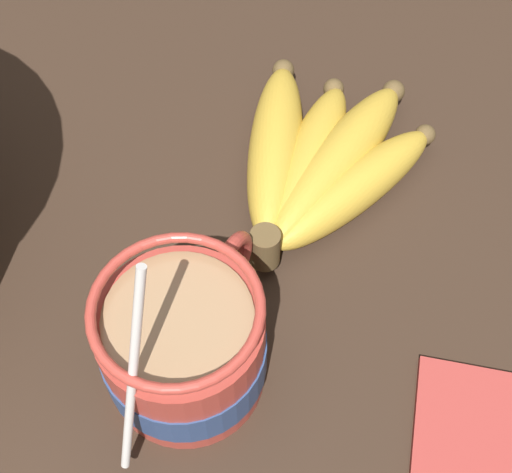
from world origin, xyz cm
name	(u,v)px	position (x,y,z in cm)	size (l,w,h in cm)	color
table	(241,301)	(0.00, 0.00, 1.91)	(91.35, 91.35, 3.83)	#332319
coffee_mug	(179,343)	(-6.81, 0.35, 7.74)	(15.20, 9.71, 15.52)	#B23D33
banana_bunch	(316,162)	(10.78, -0.52, 5.71)	(19.78, 15.75, 4.24)	brown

